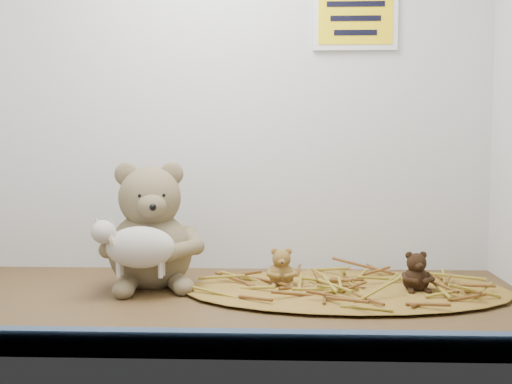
{
  "coord_description": "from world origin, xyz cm",
  "views": [
    {
      "loc": [
        14.0,
        -112.27,
        29.06
      ],
      "look_at": [
        9.53,
        3.49,
        19.51
      ],
      "focal_mm": 45.0,
      "sensor_mm": 36.0,
      "label": 1
    }
  ],
  "objects_px": {
    "main_teddy": "(150,225)",
    "mini_teddy_tan": "(281,265)",
    "mini_teddy_brown": "(416,270)",
    "toy_lamb": "(140,247)"
  },
  "relations": [
    {
      "from": "mini_teddy_brown",
      "to": "toy_lamb",
      "type": "bearing_deg",
      "value": 176.06
    },
    {
      "from": "toy_lamb",
      "to": "mini_teddy_tan",
      "type": "relative_size",
      "value": 2.31
    },
    {
      "from": "mini_teddy_tan",
      "to": "mini_teddy_brown",
      "type": "xyz_separation_m",
      "value": [
        0.25,
        -0.04,
        0.0
      ]
    },
    {
      "from": "mini_teddy_tan",
      "to": "mini_teddy_brown",
      "type": "distance_m",
      "value": 0.25
    },
    {
      "from": "main_teddy",
      "to": "mini_teddy_tan",
      "type": "xyz_separation_m",
      "value": [
        0.26,
        -0.02,
        -0.07
      ]
    },
    {
      "from": "toy_lamb",
      "to": "mini_teddy_tan",
      "type": "height_order",
      "value": "toy_lamb"
    },
    {
      "from": "toy_lamb",
      "to": "mini_teddy_brown",
      "type": "distance_m",
      "value": 0.51
    },
    {
      "from": "main_teddy",
      "to": "mini_teddy_tan",
      "type": "distance_m",
      "value": 0.27
    },
    {
      "from": "main_teddy",
      "to": "toy_lamb",
      "type": "height_order",
      "value": "main_teddy"
    },
    {
      "from": "mini_teddy_brown",
      "to": "mini_teddy_tan",
      "type": "bearing_deg",
      "value": 164.18
    }
  ]
}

